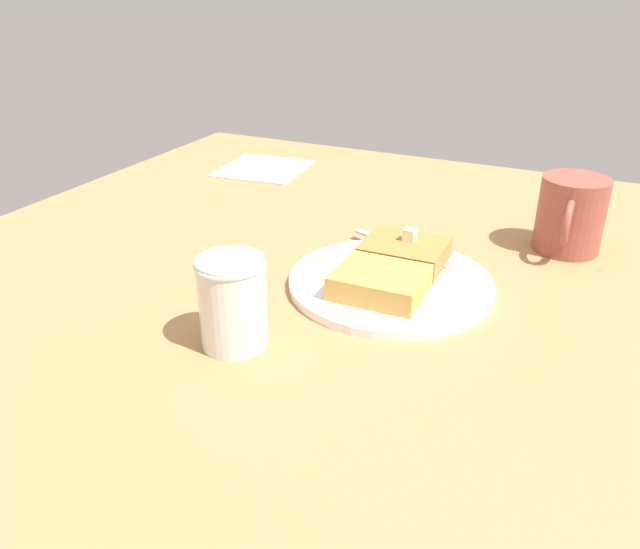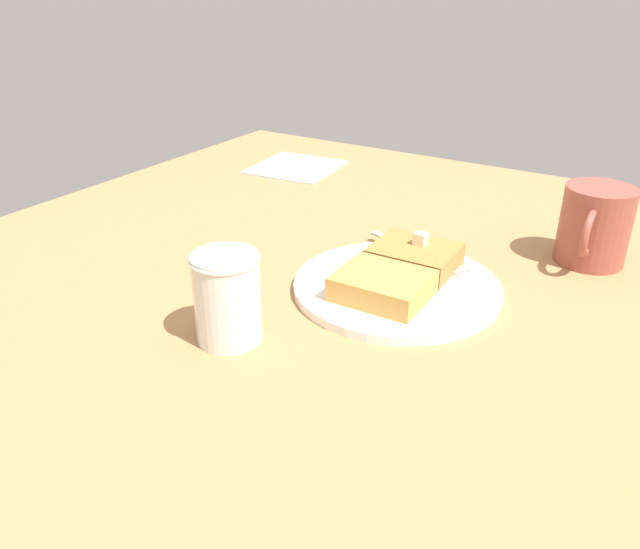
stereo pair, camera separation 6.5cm
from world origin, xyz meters
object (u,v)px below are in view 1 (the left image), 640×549
(fork, at_px, (410,250))
(napkin, at_px, (263,169))
(coffee_mug, at_px, (570,215))
(plate, at_px, (392,281))
(syrup_jar, at_px, (233,304))

(fork, bearing_deg, napkin, -125.42)
(coffee_mug, bearing_deg, fork, -56.71)
(plate, distance_m, fork, 0.08)
(syrup_jar, bearing_deg, fork, 160.50)
(plate, bearing_deg, coffee_mug, 138.71)
(napkin, bearing_deg, syrup_jar, 27.37)
(napkin, height_order, coffee_mug, coffee_mug)
(plate, relative_size, napkin, 1.56)
(plate, bearing_deg, syrup_jar, -27.97)
(plate, xyz_separation_m, coffee_mug, (-0.19, 0.17, 0.04))
(napkin, distance_m, coffee_mug, 0.56)
(syrup_jar, bearing_deg, napkin, -152.63)
(syrup_jar, distance_m, coffee_mug, 0.46)
(fork, xyz_separation_m, syrup_jar, (0.26, -0.09, 0.03))
(plate, height_order, fork, fork)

